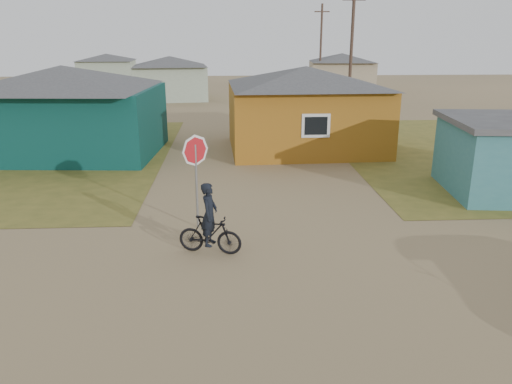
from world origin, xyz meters
TOP-DOWN VIEW (x-y plane):
  - ground at (0.00, 0.00)m, footprint 120.00×120.00m
  - house_teal at (-8.50, 13.50)m, footprint 8.93×7.08m
  - house_yellow at (2.50, 14.00)m, footprint 7.72×6.76m
  - house_pale_west at (-6.00, 34.00)m, footprint 7.04×6.15m
  - house_beige_east at (10.00, 40.00)m, footprint 6.95×6.05m
  - house_pale_north at (-14.00, 46.00)m, footprint 6.28×5.81m
  - utility_pole_near at (6.50, 22.00)m, footprint 1.40×0.20m
  - utility_pole_far at (7.50, 38.00)m, footprint 1.40×0.20m
  - stop_sign at (-2.07, 3.86)m, footprint 0.85×0.32m
  - cyclist at (-1.66, 2.07)m, footprint 1.69×0.87m

SIDE VIEW (x-z plane):
  - ground at x=0.00m, z-range 0.00..0.00m
  - cyclist at x=-1.66m, z-range -0.25..1.59m
  - house_pale_north at x=-14.00m, z-range 0.05..3.45m
  - house_pale_west at x=-6.00m, z-range 0.06..3.66m
  - house_beige_east at x=10.00m, z-range 0.06..3.66m
  - stop_sign at x=-2.07m, z-range 0.62..3.31m
  - house_yellow at x=2.50m, z-range 0.05..3.95m
  - house_teal at x=-8.50m, z-range 0.05..4.05m
  - utility_pole_near at x=6.50m, z-range 0.14..8.14m
  - utility_pole_far at x=7.50m, z-range 0.14..8.14m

